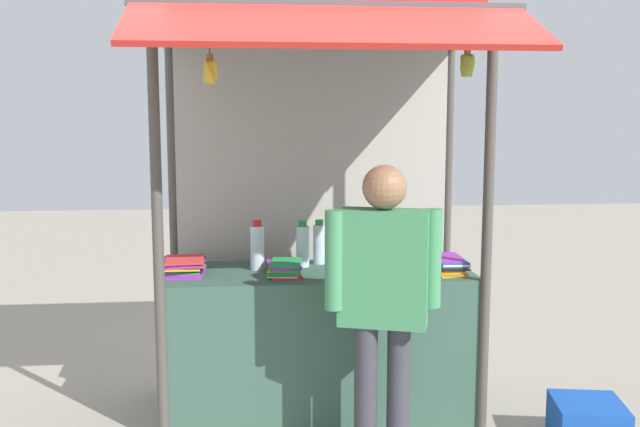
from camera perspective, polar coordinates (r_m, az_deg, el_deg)
ground_plane at (r=4.56m, az=0.00°, el=-15.51°), size 20.00×20.00×0.00m
stall_counter at (r=4.40m, az=0.00°, el=-10.24°), size 1.82×0.70×0.88m
stall_structure at (r=4.30m, az=-0.15°, el=5.74°), size 2.02×1.56×2.73m
water_bottle_far_right at (r=4.32m, az=-5.07°, el=-2.66°), size 0.09×0.09×0.30m
water_bottle_front_left at (r=4.39m, az=-1.40°, el=-2.56°), size 0.08×0.08×0.29m
water_bottle_far_left at (r=4.60m, az=5.81°, el=-2.04°), size 0.09×0.09×0.30m
water_bottle_right at (r=4.48m, az=-0.06°, el=-2.41°), size 0.08×0.08×0.28m
magazine_stack_rear_center at (r=4.30m, az=10.29°, el=-4.07°), size 0.20×0.33×0.10m
magazine_stack_center at (r=4.18m, az=-2.88°, el=-4.43°), size 0.22×0.32×0.08m
magazine_stack_front_right at (r=4.19m, az=6.04°, el=-4.63°), size 0.19×0.26×0.05m
magazine_stack_left at (r=4.27m, az=-10.84°, el=-4.20°), size 0.26×0.33×0.09m
banana_bunch_inner_left at (r=3.73m, az=-8.82°, el=11.25°), size 0.09×0.09×0.28m
banana_bunch_inner_right at (r=3.90m, az=11.75°, el=11.60°), size 0.09×0.09×0.24m
vendor_person at (r=3.62m, az=5.11°, el=-5.96°), size 0.59×0.32×1.57m
plastic_crate at (r=4.31m, az=20.72°, el=-15.58°), size 0.43×0.43×0.26m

